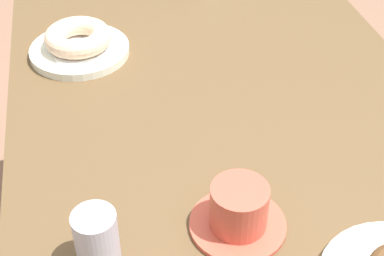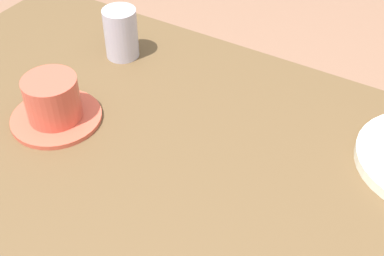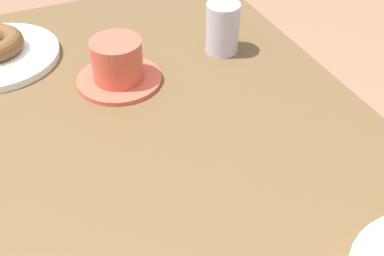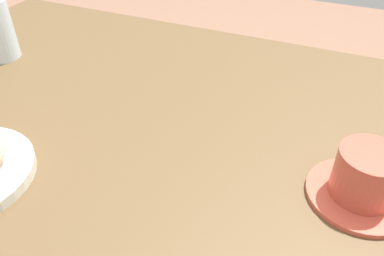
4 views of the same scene
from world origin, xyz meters
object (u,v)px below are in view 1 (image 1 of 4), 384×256
object	(u,v)px
plate_sugar_ring	(80,51)
coffee_cup	(239,210)
sugar_jar	(97,240)
donut_sugar_ring	(78,37)

from	to	relation	value
plate_sugar_ring	coffee_cup	distance (m)	0.53
coffee_cup	sugar_jar	size ratio (longest dim) A/B	1.55
plate_sugar_ring	donut_sugar_ring	size ratio (longest dim) A/B	1.50
plate_sugar_ring	sugar_jar	size ratio (longest dim) A/B	2.26
coffee_cup	donut_sugar_ring	bearing A→B (deg)	20.53
sugar_jar	coffee_cup	bearing A→B (deg)	-84.20
coffee_cup	sugar_jar	distance (m)	0.19
donut_sugar_ring	sugar_jar	bearing A→B (deg)	179.43
plate_sugar_ring	sugar_jar	xyz separation A→B (m)	(-0.51, 0.01, 0.04)
donut_sugar_ring	coffee_cup	world-z (taller)	coffee_cup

